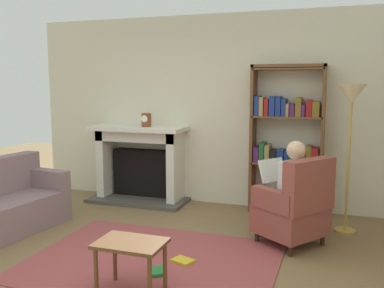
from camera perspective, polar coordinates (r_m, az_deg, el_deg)
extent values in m
plane|color=brown|center=(4.08, -7.11, -17.02)|extent=(14.00, 14.00, 0.00)
cube|color=beige|center=(6.10, 3.22, 4.51)|extent=(5.60, 0.10, 2.70)
cube|color=#954142|center=(4.32, -5.31, -15.40)|extent=(2.40, 1.80, 0.01)
cube|color=#4C4742|center=(6.36, -7.31, -7.51)|extent=(1.45, 0.64, 0.05)
cube|color=black|center=(6.47, -6.51, -3.83)|extent=(0.93, 0.20, 0.70)
cube|color=silver|center=(6.60, -11.41, -2.54)|extent=(0.12, 0.44, 1.06)
cube|color=silver|center=(6.11, -2.23, -3.22)|extent=(0.12, 0.44, 1.06)
cube|color=silver|center=(6.27, -7.06, 1.17)|extent=(1.25, 0.44, 0.16)
cube|color=silver|center=(6.20, -7.32, 2.12)|extent=(1.41, 0.56, 0.06)
cylinder|color=brown|center=(6.11, -6.18, 3.24)|extent=(0.14, 0.14, 0.19)
cylinder|color=white|center=(6.05, -6.44, 3.41)|extent=(0.10, 0.01, 0.10)
cube|color=brown|center=(5.80, 8.21, 0.69)|extent=(0.04, 0.32, 1.98)
cube|color=brown|center=(5.70, 17.19, 0.29)|extent=(0.04, 0.32, 1.98)
cube|color=brown|center=(5.69, 12.96, 10.23)|extent=(0.95, 0.32, 0.04)
cube|color=brown|center=(5.92, 12.38, -8.47)|extent=(0.91, 0.32, 0.02)
cube|color=maroon|center=(5.93, 8.66, -7.11)|extent=(0.07, 0.26, 0.22)
cube|color=maroon|center=(5.92, 9.51, -7.19)|extent=(0.08, 0.26, 0.22)
cube|color=#997F4C|center=(5.91, 10.31, -7.24)|extent=(0.07, 0.26, 0.22)
cube|color=brown|center=(5.90, 10.91, -7.36)|extent=(0.04, 0.26, 0.20)
cube|color=#997F4C|center=(5.90, 11.54, -7.51)|extent=(0.07, 0.26, 0.18)
cube|color=maroon|center=(5.88, 12.25, -7.31)|extent=(0.05, 0.26, 0.23)
cube|color=black|center=(5.88, 12.89, -7.66)|extent=(0.07, 0.26, 0.16)
cube|color=navy|center=(5.87, 13.72, -7.57)|extent=(0.08, 0.26, 0.19)
cube|color=maroon|center=(5.87, 14.54, -7.74)|extent=(0.07, 0.26, 0.16)
cube|color=maroon|center=(5.87, 15.24, -7.80)|extent=(0.06, 0.26, 0.16)
cube|color=maroon|center=(5.86, 15.96, -7.61)|extent=(0.07, 0.26, 0.21)
cube|color=brown|center=(5.78, 12.57, -2.56)|extent=(0.91, 0.32, 0.02)
cube|color=#4C1E59|center=(5.80, 8.79, -1.29)|extent=(0.07, 0.26, 0.20)
cube|color=#1E592D|center=(5.79, 9.52, -1.06)|extent=(0.06, 0.26, 0.25)
cube|color=#997F4C|center=(5.78, 10.21, -1.22)|extent=(0.06, 0.26, 0.23)
cube|color=black|center=(5.77, 10.97, -1.58)|extent=(0.09, 0.26, 0.16)
cube|color=navy|center=(5.76, 11.92, -1.57)|extent=(0.08, 0.26, 0.17)
cube|color=navy|center=(5.75, 12.69, -1.64)|extent=(0.05, 0.26, 0.17)
cube|color=#1E592D|center=(5.74, 13.30, -1.35)|extent=(0.06, 0.26, 0.23)
cube|color=black|center=(5.73, 13.95, -1.32)|extent=(0.05, 0.26, 0.24)
cube|color=brown|center=(5.73, 14.68, -1.63)|extent=(0.08, 0.26, 0.19)
cube|color=brown|center=(5.72, 15.50, -1.40)|extent=(0.07, 0.26, 0.24)
cube|color=maroon|center=(5.72, 16.28, -1.57)|extent=(0.09, 0.26, 0.22)
cube|color=brown|center=(5.70, 12.76, 3.59)|extent=(0.91, 0.32, 0.02)
cube|color=navy|center=(5.74, 8.88, 5.13)|extent=(0.06, 0.26, 0.26)
cube|color=#997F4C|center=(5.73, 9.48, 5.05)|extent=(0.05, 0.26, 0.25)
cube|color=maroon|center=(5.72, 10.11, 4.92)|extent=(0.06, 0.26, 0.22)
cube|color=navy|center=(5.71, 10.87, 5.07)|extent=(0.07, 0.26, 0.26)
cube|color=navy|center=(5.69, 11.66, 5.02)|extent=(0.06, 0.26, 0.25)
cube|color=navy|center=(5.69, 12.35, 4.86)|extent=(0.05, 0.26, 0.23)
cube|color=#997F4C|center=(5.68, 12.84, 4.54)|extent=(0.04, 0.26, 0.17)
cube|color=#4C1E59|center=(5.68, 13.43, 4.47)|extent=(0.06, 0.26, 0.16)
cube|color=brown|center=(5.67, 14.21, 4.87)|extent=(0.08, 0.26, 0.24)
cube|color=#4C1E59|center=(5.67, 14.84, 4.41)|extent=(0.04, 0.26, 0.16)
cube|color=maroon|center=(5.66, 15.55, 4.68)|extent=(0.07, 0.26, 0.22)
cube|color=brown|center=(5.66, 16.41, 4.54)|extent=(0.09, 0.26, 0.20)
cube|color=brown|center=(5.69, 12.95, 9.83)|extent=(0.91, 0.32, 0.02)
cylinder|color=#331E14|center=(5.17, 12.92, -10.94)|extent=(0.05, 0.05, 0.12)
cylinder|color=#331E14|center=(4.82, 8.76, -12.25)|extent=(0.05, 0.05, 0.12)
cylinder|color=#331E14|center=(4.89, 17.21, -12.24)|extent=(0.05, 0.05, 0.12)
cylinder|color=#331E14|center=(4.51, 13.12, -13.81)|extent=(0.05, 0.05, 0.12)
cube|color=brown|center=(4.77, 13.09, -9.91)|extent=(0.86, 0.87, 0.30)
cube|color=brown|center=(4.51, 15.55, -5.44)|extent=(0.50, 0.61, 0.55)
cube|color=brown|center=(4.90, 15.30, -6.35)|extent=(0.51, 0.41, 0.22)
cube|color=brown|center=(4.51, 10.89, -7.47)|extent=(0.51, 0.41, 0.22)
cube|color=silver|center=(4.63, 13.71, -5.33)|extent=(0.35, 0.38, 0.50)
sphere|color=#D8AD8C|center=(4.56, 13.86, -0.81)|extent=(0.20, 0.20, 0.20)
cube|color=#191E3F|center=(4.87, 12.47, -7.07)|extent=(0.39, 0.33, 0.12)
cube|color=#191E3F|center=(4.75, 11.16, -7.40)|extent=(0.39, 0.33, 0.12)
cylinder|color=#191E3F|center=(5.06, 10.77, -9.49)|extent=(0.10, 0.10, 0.42)
cylinder|color=#191E3F|center=(4.96, 9.47, -9.86)|extent=(0.10, 0.10, 0.42)
cube|color=white|center=(4.83, 10.80, -3.49)|extent=(0.30, 0.35, 0.25)
cube|color=gray|center=(5.78, -19.16, -4.43)|extent=(0.71, 0.25, 0.24)
cube|color=brown|center=(3.59, -8.28, -13.12)|extent=(0.56, 0.39, 0.03)
cylinder|color=brown|center=(3.66, -12.82, -16.60)|extent=(0.04, 0.04, 0.42)
cylinder|color=brown|center=(3.45, -5.73, -18.00)|extent=(0.04, 0.04, 0.42)
cylinder|color=brown|center=(3.90, -10.37, -14.93)|extent=(0.04, 0.04, 0.42)
cylinder|color=brown|center=(3.71, -3.67, -16.07)|extent=(0.04, 0.04, 0.42)
cube|color=#267233|center=(4.05, -4.66, -16.76)|extent=(0.22, 0.23, 0.03)
cube|color=gold|center=(4.26, -1.25, -15.47)|extent=(0.24, 0.21, 0.03)
cylinder|color=#B7933F|center=(5.39, 19.93, -10.94)|extent=(0.24, 0.24, 0.03)
cylinder|color=#B7933F|center=(5.20, 20.32, -3.00)|extent=(0.03, 0.03, 1.49)
cone|color=beige|center=(5.11, 20.79, 6.33)|extent=(0.32, 0.32, 0.22)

